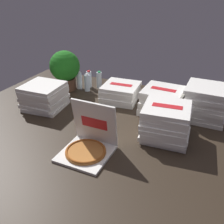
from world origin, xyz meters
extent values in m
cube|color=#2D2319|center=(0.00, 0.00, -0.01)|extent=(3.20, 2.40, 0.02)
cube|color=white|center=(0.01, -0.41, 0.01)|extent=(0.39, 0.39, 0.02)
cylinder|color=#B77033|center=(0.01, -0.41, 0.03)|extent=(0.33, 0.33, 0.02)
torus|color=#9C501E|center=(0.01, -0.41, 0.04)|extent=(0.32, 0.32, 0.02)
cube|color=white|center=(0.01, -0.25, 0.21)|extent=(0.39, 0.08, 0.39)
cube|color=red|center=(0.01, -0.26, 0.21)|extent=(0.23, 0.02, 0.10)
cube|color=white|center=(-0.81, 0.14, 0.02)|extent=(0.43, 0.43, 0.04)
cube|color=red|center=(-0.81, 0.14, 0.04)|extent=(0.26, 0.10, 0.00)
cube|color=white|center=(-0.82, 0.13, 0.06)|extent=(0.40, 0.40, 0.04)
cube|color=white|center=(-0.81, 0.14, 0.09)|extent=(0.41, 0.41, 0.04)
cube|color=white|center=(-0.82, 0.13, 0.13)|extent=(0.40, 0.40, 0.04)
cube|color=white|center=(-0.81, 0.13, 0.17)|extent=(0.42, 0.42, 0.04)
cube|color=white|center=(-0.81, 0.13, 0.21)|extent=(0.41, 0.41, 0.04)
cube|color=white|center=(-0.82, 0.13, 0.25)|extent=(0.41, 0.41, 0.04)
cube|color=white|center=(0.78, 0.62, 0.02)|extent=(0.39, 0.39, 0.04)
cube|color=red|center=(0.78, 0.62, 0.04)|extent=(0.25, 0.07, 0.00)
cube|color=white|center=(0.78, 0.62, 0.06)|extent=(0.40, 0.40, 0.04)
cube|color=red|center=(0.78, 0.62, 0.08)|extent=(0.25, 0.08, 0.00)
cube|color=white|center=(0.78, 0.62, 0.09)|extent=(0.39, 0.39, 0.04)
cube|color=white|center=(0.78, 0.61, 0.13)|extent=(0.40, 0.40, 0.04)
cube|color=red|center=(0.78, 0.61, 0.15)|extent=(0.25, 0.08, 0.00)
cube|color=white|center=(0.78, 0.61, 0.17)|extent=(0.40, 0.40, 0.04)
cube|color=red|center=(0.78, 0.61, 0.19)|extent=(0.25, 0.08, 0.00)
cube|color=white|center=(0.78, 0.62, 0.21)|extent=(0.40, 0.40, 0.04)
cube|color=white|center=(0.79, 0.60, 0.25)|extent=(0.40, 0.40, 0.04)
cube|color=white|center=(0.79, 0.62, 0.28)|extent=(0.40, 0.40, 0.04)
cube|color=red|center=(0.79, 0.62, 0.30)|extent=(0.25, 0.08, 0.00)
cube|color=white|center=(0.78, 0.61, 0.32)|extent=(0.39, 0.39, 0.04)
cube|color=white|center=(-0.15, 0.65, 0.02)|extent=(0.44, 0.44, 0.04)
cube|color=red|center=(-0.15, 0.65, 0.04)|extent=(0.26, 0.10, 0.00)
cube|color=white|center=(-0.15, 0.64, 0.06)|extent=(0.43, 0.43, 0.04)
cube|color=white|center=(-0.15, 0.66, 0.09)|extent=(0.42, 0.42, 0.04)
cube|color=white|center=(-0.15, 0.65, 0.13)|extent=(0.43, 0.43, 0.04)
cube|color=white|center=(-0.14, 0.66, 0.17)|extent=(0.42, 0.42, 0.04)
cube|color=red|center=(-0.14, 0.66, 0.19)|extent=(0.26, 0.09, 0.00)
cube|color=white|center=(0.53, 0.11, 0.02)|extent=(0.41, 0.41, 0.04)
cube|color=white|center=(0.52, 0.09, 0.06)|extent=(0.41, 0.41, 0.04)
cube|color=red|center=(0.52, 0.09, 0.08)|extent=(0.26, 0.09, 0.00)
cube|color=white|center=(0.53, 0.09, 0.09)|extent=(0.43, 0.43, 0.04)
cube|color=red|center=(0.53, 0.09, 0.11)|extent=(0.26, 0.10, 0.00)
cube|color=white|center=(0.52, 0.09, 0.13)|extent=(0.43, 0.43, 0.04)
cube|color=white|center=(0.51, 0.10, 0.17)|extent=(0.42, 0.42, 0.04)
cube|color=red|center=(0.51, 0.10, 0.19)|extent=(0.26, 0.09, 0.00)
cube|color=white|center=(0.52, 0.11, 0.21)|extent=(0.42, 0.42, 0.04)
cube|color=red|center=(0.52, 0.11, 0.23)|extent=(0.26, 0.09, 0.00)
cube|color=white|center=(0.52, 0.11, 0.25)|extent=(0.41, 0.41, 0.04)
cube|color=red|center=(0.52, 0.11, 0.27)|extent=(0.26, 0.08, 0.00)
cube|color=white|center=(0.51, 0.11, 0.28)|extent=(0.43, 0.43, 0.04)
cube|color=red|center=(0.51, 0.11, 0.30)|extent=(0.26, 0.10, 0.00)
cube|color=white|center=(0.37, 0.54, 0.02)|extent=(0.43, 0.43, 0.04)
cube|color=red|center=(0.37, 0.54, 0.04)|extent=(0.26, 0.10, 0.00)
cube|color=white|center=(0.36, 0.54, 0.06)|extent=(0.42, 0.42, 0.04)
cube|color=red|center=(0.36, 0.54, 0.08)|extent=(0.26, 0.09, 0.00)
cube|color=white|center=(0.37, 0.55, 0.09)|extent=(0.41, 0.41, 0.04)
cube|color=red|center=(0.37, 0.55, 0.11)|extent=(0.26, 0.09, 0.00)
cube|color=white|center=(0.37, 0.54, 0.13)|extent=(0.40, 0.40, 0.04)
cube|color=white|center=(0.38, 0.57, 0.17)|extent=(0.41, 0.41, 0.04)
cube|color=white|center=(0.37, 0.55, 0.21)|extent=(0.42, 0.42, 0.04)
cube|color=red|center=(0.37, 0.55, 0.23)|extent=(0.26, 0.09, 0.00)
cube|color=white|center=(0.37, 0.55, 0.25)|extent=(0.40, 0.40, 0.04)
cube|color=red|center=(0.37, 0.55, 0.27)|extent=(0.25, 0.08, 0.00)
cylinder|color=white|center=(-0.76, 0.75, 0.10)|extent=(0.07, 0.07, 0.21)
cylinder|color=white|center=(-0.76, 0.75, 0.21)|extent=(0.04, 0.04, 0.02)
cylinder|color=white|center=(-0.67, 0.85, 0.10)|extent=(0.07, 0.07, 0.21)
cylinder|color=red|center=(-0.67, 0.85, 0.21)|extent=(0.04, 0.04, 0.02)
cylinder|color=silver|center=(-0.63, 0.73, 0.10)|extent=(0.07, 0.07, 0.21)
cylinder|color=white|center=(-0.63, 0.73, 0.21)|extent=(0.04, 0.04, 0.02)
cylinder|color=white|center=(-0.54, 0.88, 0.10)|extent=(0.07, 0.07, 0.21)
cylinder|color=#239951|center=(-0.54, 0.88, 0.21)|extent=(0.04, 0.04, 0.02)
cylinder|color=#513323|center=(-0.90, 0.67, 0.07)|extent=(0.24, 0.24, 0.14)
sphere|color=#1D6D1B|center=(-0.90, 0.67, 0.30)|extent=(0.37, 0.37, 0.37)
camera|label=1|loc=(0.89, -1.81, 1.26)|focal=40.73mm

